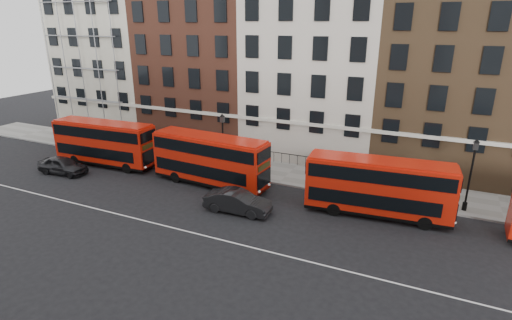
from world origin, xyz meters
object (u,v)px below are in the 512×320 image
at_px(bus_a, 104,142).
at_px(bus_b, 210,159).
at_px(bus_c, 378,186).
at_px(car_front, 238,202).
at_px(car_rear, 63,165).

xyz_separation_m(bus_a, bus_b, (11.51, 0.00, 0.01)).
bearing_deg(bus_c, bus_b, 174.86).
height_order(bus_c, car_front, bus_c).
height_order(bus_b, car_rear, bus_b).
bearing_deg(bus_b, bus_a, -175.89).
height_order(bus_a, bus_c, bus_a).
bearing_deg(bus_b, car_front, -35.15).
bearing_deg(bus_a, car_rear, -121.93).
distance_m(bus_a, bus_c, 25.04).
relative_size(bus_a, bus_b, 0.99).
relative_size(bus_b, car_front, 2.12).
height_order(bus_a, car_front, bus_a).
xyz_separation_m(bus_c, car_rear, (-26.90, -3.38, -1.44)).
relative_size(bus_a, car_front, 2.10).
distance_m(bus_b, car_rear, 13.87).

